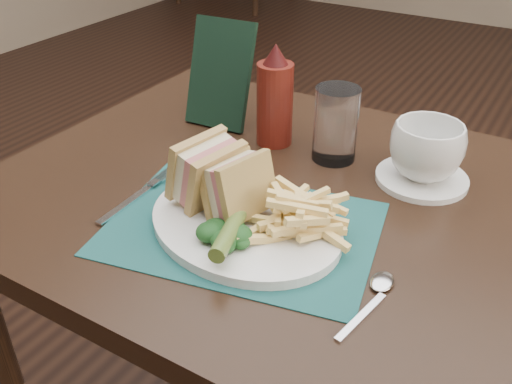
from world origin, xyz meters
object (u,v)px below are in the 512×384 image
at_px(coffee_cup, 426,151).
at_px(ketchup_bottle, 275,95).
at_px(sandwich_half_b, 228,180).
at_px(table_main, 272,348).
at_px(saucer, 421,178).
at_px(placemat, 242,228).
at_px(plate, 245,224).
at_px(sandwich_half_a, 196,165).
at_px(check_presenter, 220,74).
at_px(drinking_glass, 336,124).

relative_size(coffee_cup, ketchup_bottle, 0.63).
bearing_deg(sandwich_half_b, table_main, 97.54).
distance_m(sandwich_half_b, saucer, 0.33).
height_order(placemat, ketchup_bottle, ketchup_bottle).
xyz_separation_m(placemat, coffee_cup, (0.18, 0.27, 0.06)).
relative_size(table_main, plate, 3.00).
bearing_deg(sandwich_half_a, table_main, 65.64).
height_order(sandwich_half_b, saucer, sandwich_half_b).
height_order(coffee_cup, ketchup_bottle, ketchup_bottle).
distance_m(coffee_cup, ketchup_bottle, 0.28).
relative_size(sandwich_half_a, ketchup_bottle, 0.55).
bearing_deg(table_main, ketchup_bottle, 120.01).
distance_m(table_main, check_presenter, 0.54).
bearing_deg(placemat, table_main, 97.90).
xyz_separation_m(saucer, check_presenter, (-0.41, 0.02, 0.09)).
distance_m(ketchup_bottle, check_presenter, 0.14).
xyz_separation_m(sandwich_half_b, coffee_cup, (0.21, 0.25, -0.01)).
xyz_separation_m(sandwich_half_b, drinking_glass, (0.06, 0.25, 0.00)).
xyz_separation_m(table_main, placemat, (0.02, -0.13, 0.38)).
bearing_deg(table_main, coffee_cup, 34.92).
bearing_deg(drinking_glass, sandwich_half_b, -102.71).
bearing_deg(ketchup_bottle, saucer, 0.33).
relative_size(table_main, check_presenter, 4.40).
xyz_separation_m(plate, check_presenter, (-0.23, 0.29, 0.09)).
bearing_deg(check_presenter, table_main, -40.94).
bearing_deg(ketchup_bottle, check_presenter, 169.78).
bearing_deg(drinking_glass, check_presenter, 174.56).
height_order(table_main, saucer, saucer).
distance_m(table_main, drinking_glass, 0.46).
bearing_deg(check_presenter, saucer, -6.89).
bearing_deg(sandwich_half_b, coffee_cup, 64.81).
height_order(drinking_glass, ketchup_bottle, ketchup_bottle).
height_order(table_main, sandwich_half_b, sandwich_half_b).
bearing_deg(placemat, coffee_cup, 55.83).
bearing_deg(coffee_cup, check_presenter, 176.88).
relative_size(coffee_cup, drinking_glass, 0.90).
bearing_deg(sandwich_half_b, saucer, 64.81).
distance_m(table_main, ketchup_bottle, 0.49).
relative_size(table_main, saucer, 6.00).
distance_m(drinking_glass, ketchup_bottle, 0.12).
bearing_deg(ketchup_bottle, drinking_glass, -0.05).
relative_size(sandwich_half_a, sandwich_half_b, 1.10).
distance_m(placemat, drinking_glass, 0.27).
distance_m(placemat, sandwich_half_b, 0.07).
xyz_separation_m(saucer, ketchup_bottle, (-0.28, -0.00, 0.09)).
xyz_separation_m(coffee_cup, check_presenter, (-0.41, 0.02, 0.04)).
relative_size(placemat, coffee_cup, 3.26).
bearing_deg(sandwich_half_a, saucer, 52.54).
relative_size(table_main, drinking_glass, 6.92).
distance_m(sandwich_half_b, coffee_cup, 0.33).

